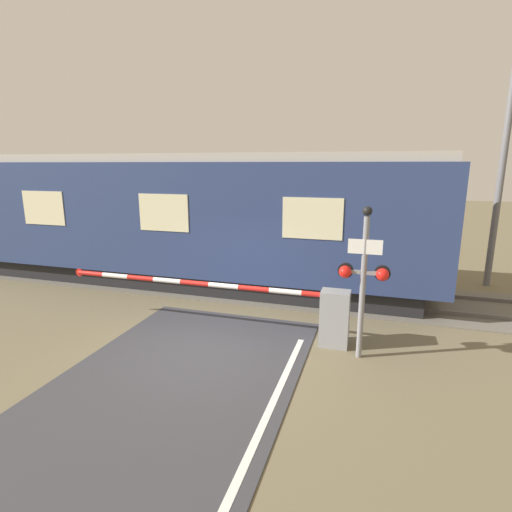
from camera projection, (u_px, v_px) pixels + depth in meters
The scene contains 6 objects.
ground_plane at pixel (205, 349), 8.36m from camera, with size 80.00×80.00×0.00m, color #6B6047.
track_bed at pixel (262, 288), 12.37m from camera, with size 36.00×3.20×0.13m.
train at pixel (188, 219), 12.61m from camera, with size 15.16×3.01×4.08m.
crossing_barrier at pixel (305, 311), 8.58m from camera, with size 6.84×0.44×1.21m.
signal_post at pixel (363, 274), 7.64m from camera, with size 0.99×0.26×3.03m.
catenary_pole at pixel (501, 176), 11.97m from camera, with size 0.20×1.90×6.59m.
Camera 1 is at (3.27, -7.06, 3.79)m, focal length 28.00 mm.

